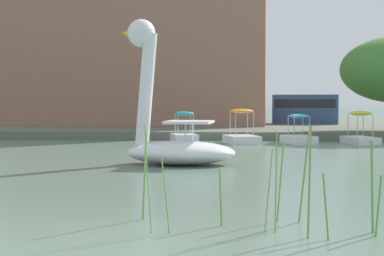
% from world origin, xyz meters
% --- Properties ---
extents(ground_plane, '(482.09, 482.09, 0.00)m').
position_xyz_m(ground_plane, '(0.00, 0.00, 0.00)').
color(ground_plane, '#567060').
extents(shore_bank_far, '(134.70, 21.32, 0.41)m').
position_xyz_m(shore_bank_far, '(0.00, 32.71, 0.21)').
color(shore_bank_far, '#5B6051').
rests_on(shore_bank_far, ground_plane).
extents(swan_boat, '(3.55, 2.16, 4.39)m').
position_xyz_m(swan_boat, '(-0.27, 10.59, 1.00)').
color(swan_boat, white).
rests_on(swan_boat, ground_plane).
extents(pedal_boat_yellow, '(1.55, 2.23, 1.48)m').
position_xyz_m(pedal_boat_yellow, '(7.16, 20.22, 0.45)').
color(pedal_boat_yellow, white).
rests_on(pedal_boat_yellow, ground_plane).
extents(pedal_boat_cyan, '(1.61, 2.19, 1.34)m').
position_xyz_m(pedal_boat_cyan, '(4.43, 20.29, 0.37)').
color(pedal_boat_cyan, white).
rests_on(pedal_boat_cyan, ground_plane).
extents(pedal_boat_orange, '(1.79, 2.32, 1.57)m').
position_xyz_m(pedal_boat_orange, '(1.86, 20.16, 0.46)').
color(pedal_boat_orange, white).
rests_on(pedal_boat_orange, ground_plane).
extents(pedal_boat_teal, '(1.49, 2.05, 1.45)m').
position_xyz_m(pedal_boat_teal, '(-0.80, 20.57, 0.41)').
color(pedal_boat_teal, white).
rests_on(pedal_boat_teal, ground_plane).
extents(parked_van, '(4.49, 2.54, 1.94)m').
position_xyz_m(parked_van, '(6.17, 33.42, 1.46)').
color(parked_van, navy).
rests_on(parked_van, shore_bank_far).
extents(apartment_block, '(17.27, 14.74, 14.21)m').
position_xyz_m(apartment_block, '(-4.69, 35.65, 7.52)').
color(apartment_block, '#996B56').
rests_on(apartment_block, shore_bank_far).
extents(reed_clump_foreground, '(3.57, 1.31, 1.59)m').
position_xyz_m(reed_clump_foreground, '(2.27, 1.29, 0.65)').
color(reed_clump_foreground, '#669942').
rests_on(reed_clump_foreground, ground_plane).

